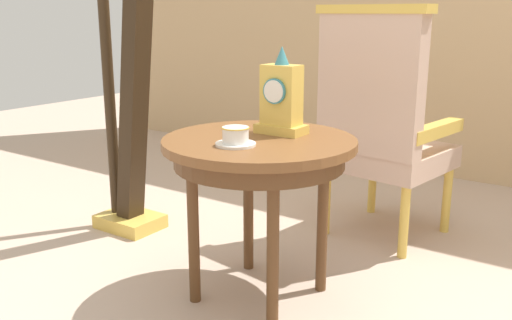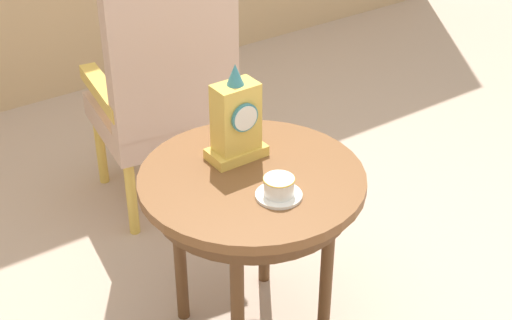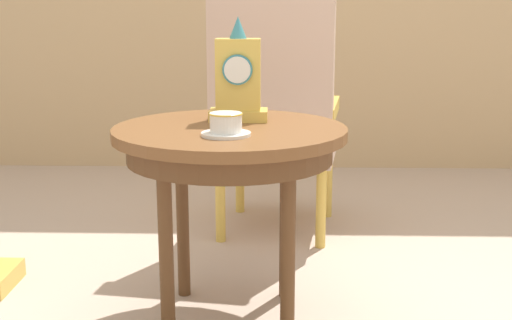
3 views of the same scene
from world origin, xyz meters
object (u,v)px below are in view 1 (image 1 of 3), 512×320
at_px(side_table, 259,158).
at_px(harp, 127,91).
at_px(teacup_left, 236,137).
at_px(mantel_clock, 281,99).
at_px(armchair, 381,123).

distance_m(side_table, harp, 0.98).
xyz_separation_m(teacup_left, harp, (-0.94, 0.37, 0.05)).
bearing_deg(mantel_clock, harp, 173.82).
bearing_deg(armchair, side_table, -99.63).
xyz_separation_m(mantel_clock, harp, (-0.97, 0.10, -0.05)).
bearing_deg(harp, side_table, -13.27).
xyz_separation_m(side_table, harp, (-0.95, 0.22, 0.16)).
distance_m(teacup_left, mantel_clock, 0.29).
relative_size(teacup_left, harp, 0.08).
relative_size(teacup_left, armchair, 0.13).
bearing_deg(side_table, mantel_clock, 79.90).
bearing_deg(armchair, harp, -150.93).
relative_size(side_table, harp, 0.41).
height_order(mantel_clock, harp, harp).
bearing_deg(side_table, harp, 166.73).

